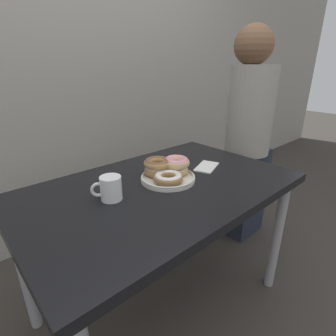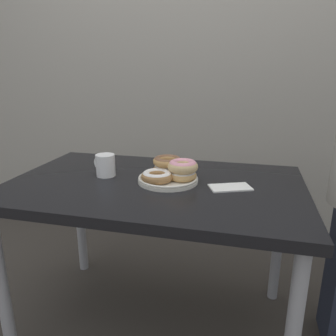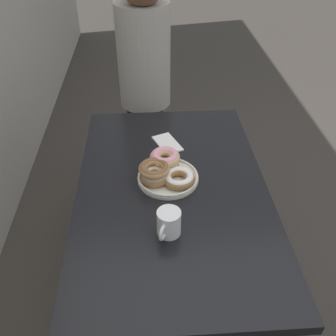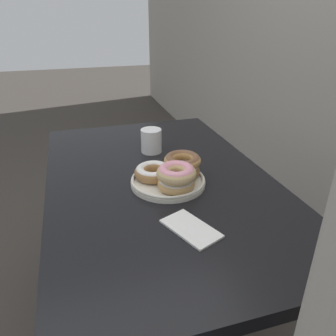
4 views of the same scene
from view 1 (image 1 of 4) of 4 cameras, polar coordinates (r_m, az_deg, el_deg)
The scene contains 7 objects.
ground_plane at distance 1.51m, azimuth 3.37°, elevation -30.48°, with size 14.00×14.00×0.00m, color #38332D.
wall_back at distance 1.89m, azimuth -23.00°, elevation 23.44°, with size 8.00×0.05×2.60m.
dining_table at distance 1.19m, azimuth -1.45°, elevation -6.84°, with size 1.21×0.75×0.70m.
donut_plate at distance 1.19m, azimuth -0.15°, elevation -0.57°, with size 0.27×0.27×0.09m.
coffee_mug at distance 1.03m, azimuth -12.46°, elevation -4.27°, with size 0.11×0.08×0.10m.
person_figure at distance 1.82m, azimuth 17.03°, elevation 5.91°, with size 0.36×0.28×1.40m.
napkin at distance 1.35m, azimuth 8.40°, elevation 0.28°, with size 0.18×0.14×0.01m.
Camera 1 is at (-0.67, -0.63, 1.19)m, focal length 28.00 mm.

